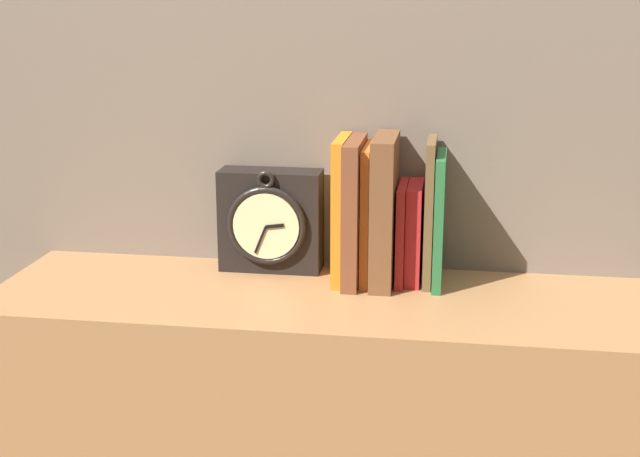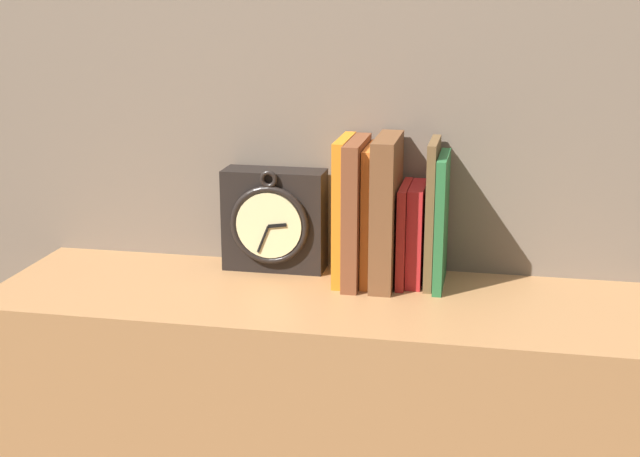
{
  "view_description": "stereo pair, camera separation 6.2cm",
  "coord_description": "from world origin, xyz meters",
  "px_view_note": "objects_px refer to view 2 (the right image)",
  "views": [
    {
      "loc": [
        0.22,
        -1.39,
        1.28
      ],
      "look_at": [
        0.0,
        0.0,
        0.9
      ],
      "focal_mm": 50.0,
      "sensor_mm": 36.0,
      "label": 1
    },
    {
      "loc": [
        0.28,
        -1.38,
        1.28
      ],
      "look_at": [
        0.0,
        0.0,
        0.9
      ],
      "focal_mm": 50.0,
      "sensor_mm": 36.0,
      "label": 2
    }
  ],
  "objects_px": {
    "book_slot0_orange": "(344,210)",
    "book_slot6_brown": "(432,213)",
    "book_slot7_green": "(442,221)",
    "book_slot4_red": "(404,234)",
    "book_slot1_brown": "(356,212)",
    "clock": "(274,220)",
    "book_slot3_brown": "(386,211)",
    "book_slot5_red": "(417,234)",
    "book_slot2_orange": "(370,214)"
  },
  "relations": [
    {
      "from": "book_slot0_orange",
      "to": "book_slot6_brown",
      "type": "height_order",
      "value": "same"
    },
    {
      "from": "book_slot7_green",
      "to": "book_slot4_red",
      "type": "bearing_deg",
      "value": 176.2
    },
    {
      "from": "book_slot6_brown",
      "to": "book_slot1_brown",
      "type": "bearing_deg",
      "value": -172.84
    },
    {
      "from": "clock",
      "to": "book_slot7_green",
      "type": "xyz_separation_m",
      "value": [
        0.3,
        -0.03,
        0.02
      ]
    },
    {
      "from": "book_slot3_brown",
      "to": "book_slot1_brown",
      "type": "bearing_deg",
      "value": -179.29
    },
    {
      "from": "book_slot1_brown",
      "to": "book_slot4_red",
      "type": "height_order",
      "value": "book_slot1_brown"
    },
    {
      "from": "book_slot0_orange",
      "to": "book_slot5_red",
      "type": "relative_size",
      "value": 1.46
    },
    {
      "from": "clock",
      "to": "book_slot5_red",
      "type": "xyz_separation_m",
      "value": [
        0.26,
        -0.02,
        -0.01
      ]
    },
    {
      "from": "book_slot1_brown",
      "to": "book_slot2_orange",
      "type": "distance_m",
      "value": 0.03
    },
    {
      "from": "book_slot1_brown",
      "to": "book_slot7_green",
      "type": "relative_size",
      "value": 1.1
    },
    {
      "from": "clock",
      "to": "book_slot6_brown",
      "type": "relative_size",
      "value": 0.76
    },
    {
      "from": "clock",
      "to": "book_slot1_brown",
      "type": "relative_size",
      "value": 0.76
    },
    {
      "from": "book_slot0_orange",
      "to": "book_slot4_red",
      "type": "height_order",
      "value": "book_slot0_orange"
    },
    {
      "from": "book_slot0_orange",
      "to": "book_slot2_orange",
      "type": "height_order",
      "value": "book_slot0_orange"
    },
    {
      "from": "book_slot0_orange",
      "to": "book_slot5_red",
      "type": "height_order",
      "value": "book_slot0_orange"
    },
    {
      "from": "book_slot2_orange",
      "to": "book_slot7_green",
      "type": "bearing_deg",
      "value": -1.07
    },
    {
      "from": "book_slot2_orange",
      "to": "book_slot3_brown",
      "type": "distance_m",
      "value": 0.03
    },
    {
      "from": "book_slot5_red",
      "to": "book_slot6_brown",
      "type": "xyz_separation_m",
      "value": [
        0.03,
        -0.0,
        0.04
      ]
    },
    {
      "from": "book_slot3_brown",
      "to": "book_slot6_brown",
      "type": "relative_size",
      "value": 1.02
    },
    {
      "from": "book_slot2_orange",
      "to": "book_slot6_brown",
      "type": "relative_size",
      "value": 0.95
    },
    {
      "from": "book_slot1_brown",
      "to": "book_slot2_orange",
      "type": "relative_size",
      "value": 1.05
    },
    {
      "from": "clock",
      "to": "book_slot7_green",
      "type": "height_order",
      "value": "book_slot7_green"
    },
    {
      "from": "book_slot0_orange",
      "to": "book_slot4_red",
      "type": "distance_m",
      "value": 0.11
    },
    {
      "from": "book_slot0_orange",
      "to": "book_slot1_brown",
      "type": "height_order",
      "value": "book_slot0_orange"
    },
    {
      "from": "book_slot0_orange",
      "to": "book_slot3_brown",
      "type": "bearing_deg",
      "value": -6.1
    },
    {
      "from": "book_slot4_red",
      "to": "book_slot1_brown",
      "type": "bearing_deg",
      "value": -170.95
    },
    {
      "from": "book_slot2_orange",
      "to": "book_slot6_brown",
      "type": "xyz_separation_m",
      "value": [
        0.11,
        0.0,
        0.01
      ]
    },
    {
      "from": "book_slot0_orange",
      "to": "book_slot5_red",
      "type": "bearing_deg",
      "value": 4.91
    },
    {
      "from": "book_slot4_red",
      "to": "book_slot5_red",
      "type": "bearing_deg",
      "value": 17.01
    },
    {
      "from": "book_slot5_red",
      "to": "book_slot2_orange",
      "type": "bearing_deg",
      "value": -174.09
    },
    {
      "from": "book_slot1_brown",
      "to": "book_slot7_green",
      "type": "distance_m",
      "value": 0.15
    },
    {
      "from": "book_slot0_orange",
      "to": "book_slot7_green",
      "type": "distance_m",
      "value": 0.17
    },
    {
      "from": "book_slot2_orange",
      "to": "book_slot1_brown",
      "type": "bearing_deg",
      "value": -153.73
    },
    {
      "from": "book_slot3_brown",
      "to": "book_slot7_green",
      "type": "bearing_deg",
      "value": 5.03
    },
    {
      "from": "book_slot2_orange",
      "to": "book_slot6_brown",
      "type": "distance_m",
      "value": 0.11
    },
    {
      "from": "book_slot2_orange",
      "to": "book_slot4_red",
      "type": "relative_size",
      "value": 1.38
    },
    {
      "from": "book_slot4_red",
      "to": "book_slot0_orange",
      "type": "bearing_deg",
      "value": -177.59
    },
    {
      "from": "book_slot2_orange",
      "to": "book_slot5_red",
      "type": "height_order",
      "value": "book_slot2_orange"
    },
    {
      "from": "book_slot2_orange",
      "to": "book_slot4_red",
      "type": "distance_m",
      "value": 0.07
    },
    {
      "from": "book_slot1_brown",
      "to": "book_slot4_red",
      "type": "distance_m",
      "value": 0.09
    },
    {
      "from": "book_slot2_orange",
      "to": "book_slot4_red",
      "type": "xyz_separation_m",
      "value": [
        0.06,
        0.0,
        -0.03
      ]
    },
    {
      "from": "book_slot1_brown",
      "to": "book_slot3_brown",
      "type": "height_order",
      "value": "book_slot3_brown"
    },
    {
      "from": "book_slot3_brown",
      "to": "book_slot6_brown",
      "type": "height_order",
      "value": "book_slot3_brown"
    },
    {
      "from": "clock",
      "to": "book_slot6_brown",
      "type": "height_order",
      "value": "book_slot6_brown"
    },
    {
      "from": "book_slot4_red",
      "to": "book_slot7_green",
      "type": "xyz_separation_m",
      "value": [
        0.06,
        -0.0,
        0.03
      ]
    },
    {
      "from": "book_slot0_orange",
      "to": "book_slot5_red",
      "type": "distance_m",
      "value": 0.13
    },
    {
      "from": "book_slot2_orange",
      "to": "book_slot5_red",
      "type": "xyz_separation_m",
      "value": [
        0.08,
        0.01,
        -0.03
      ]
    },
    {
      "from": "clock",
      "to": "book_slot6_brown",
      "type": "distance_m",
      "value": 0.29
    },
    {
      "from": "book_slot0_orange",
      "to": "book_slot2_orange",
      "type": "relative_size",
      "value": 1.05
    },
    {
      "from": "clock",
      "to": "book_slot1_brown",
      "type": "distance_m",
      "value": 0.16
    }
  ]
}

